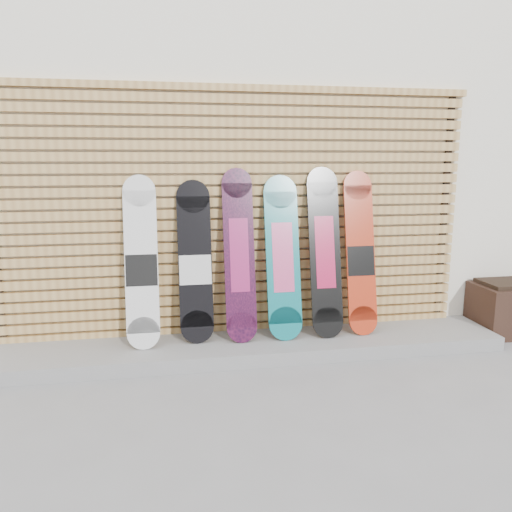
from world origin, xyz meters
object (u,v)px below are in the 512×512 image
object	(u,v)px
snowboard_4	(325,252)
snowboard_5	(360,254)
snowboard_0	(141,263)
snowboard_3	(283,257)
snowboard_1	(195,263)
snowboard_2	(239,255)

from	to	relation	value
snowboard_4	snowboard_5	world-z (taller)	snowboard_4
snowboard_4	snowboard_0	bearing A→B (deg)	179.94
snowboard_0	snowboard_4	distance (m)	1.59
snowboard_3	snowboard_5	distance (m)	0.72
snowboard_0	snowboard_1	world-z (taller)	snowboard_0
snowboard_4	snowboard_5	bearing A→B (deg)	1.18
snowboard_3	snowboard_4	size ratio (longest dim) A/B	0.95
snowboard_0	snowboard_5	bearing A→B (deg)	0.16
snowboard_2	snowboard_5	xyz separation A→B (m)	(1.10, -0.00, -0.03)
snowboard_0	snowboard_1	size ratio (longest dim) A/B	1.03
snowboard_3	snowboard_5	world-z (taller)	snowboard_5
snowboard_1	snowboard_3	distance (m)	0.76
snowboard_0	snowboard_1	xyz separation A→B (m)	(0.45, 0.03, -0.02)
snowboard_3	snowboard_5	bearing A→B (deg)	0.25
snowboard_2	snowboard_5	bearing A→B (deg)	-0.14
snowboard_2	snowboard_1	bearing A→B (deg)	176.35
snowboard_3	snowboard_4	world-z (taller)	snowboard_4
snowboard_0	snowboard_4	size ratio (longest dim) A/B	0.96
snowboard_3	snowboard_4	bearing A→B (deg)	-0.58
snowboard_1	snowboard_4	size ratio (longest dim) A/B	0.93
snowboard_1	snowboard_4	world-z (taller)	snowboard_4
snowboard_1	snowboard_3	world-z (taller)	snowboard_3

